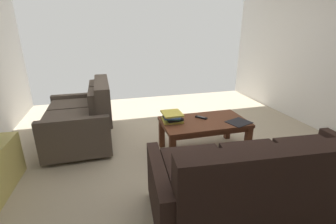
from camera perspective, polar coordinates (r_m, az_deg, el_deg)
ground_plane at (r=3.08m, az=3.43°, el=-10.64°), size 4.85×5.52×0.01m
sofa_main at (r=2.20m, az=22.96°, el=-15.25°), size 1.97×0.98×0.82m
loveseat_near at (r=3.48m, az=-19.76°, el=-1.47°), size 0.87×1.21×0.87m
coffee_table at (r=3.07m, az=8.67°, el=-3.23°), size 1.08×0.61×0.43m
book_stack at (r=2.98m, az=1.06°, el=-1.10°), size 0.28×0.33×0.11m
tv_remote at (r=3.11m, az=8.01°, el=-1.31°), size 0.14×0.15×0.02m
loose_magazine at (r=3.08m, az=16.74°, el=-2.39°), size 0.33×0.31×0.01m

